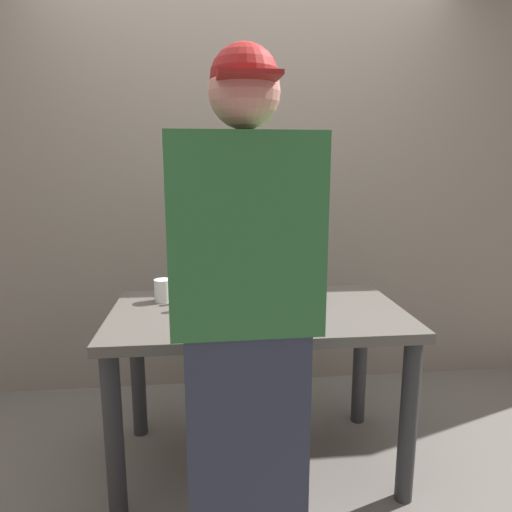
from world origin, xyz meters
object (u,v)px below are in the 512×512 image
Objects in this scene: beer_bottle_amber at (218,284)px; person_figure at (246,339)px; beer_bottle_brown at (223,273)px; coffee_mug at (164,290)px; laptop at (281,292)px.

person_figure is (0.07, -0.72, 0.01)m from beer_bottle_amber.
coffee_mug is (-0.29, -0.03, -0.07)m from beer_bottle_brown.
person_figure reaches higher than beer_bottle_brown.
beer_bottle_brown is 0.85m from person_figure.
laptop is 2.77× the size of coffee_mug.
coffee_mug is at bearing -173.82° from beer_bottle_brown.
beer_bottle_brown reaches higher than coffee_mug.
person_figure is at bearing -107.25° from laptop.
beer_bottle_amber is at bearing -20.02° from coffee_mug.
person_figure is (0.04, -0.85, -0.01)m from beer_bottle_brown.
person_figure reaches higher than coffee_mug.
beer_bottle_brown is (-0.27, 0.10, 0.07)m from laptop.
laptop is at bearing 4.43° from beer_bottle_amber.
person_figure is (-0.23, -0.75, 0.06)m from laptop.
coffee_mug is at bearing 111.96° from person_figure.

